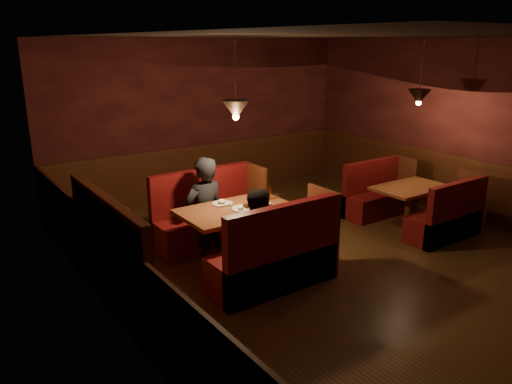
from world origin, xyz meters
TOP-DOWN VIEW (x-y plane):
  - room at (-0.28, 0.05)m, footprint 6.02×7.02m
  - main_table at (-1.17, 0.55)m, footprint 1.46×0.89m
  - main_bench_far at (-1.15, 1.38)m, footprint 1.61×0.57m
  - main_bench_near at (-1.15, -0.28)m, footprint 1.61×0.57m
  - second_table at (1.84, 0.21)m, footprint 1.17×0.75m
  - second_bench_far at (1.87, 0.90)m, footprint 1.29×0.48m
  - second_bench_near at (1.87, -0.49)m, footprint 1.29×0.48m
  - diner_a at (-1.34, 1.14)m, footprint 0.66×0.47m
  - diner_b at (-1.18, 0.01)m, footprint 0.88×0.77m

SIDE VIEW (x-z plane):
  - second_bench_far at x=1.87m, z-range -0.17..0.75m
  - second_bench_near at x=1.87m, z-range -0.17..0.75m
  - main_bench_far at x=-1.15m, z-range -0.20..0.90m
  - main_bench_near at x=-1.15m, z-range -0.20..0.90m
  - second_table at x=1.84m, z-range 0.16..0.82m
  - main_table at x=-1.17m, z-range 0.09..1.12m
  - diner_b at x=-1.18m, z-range 0.00..1.51m
  - diner_a at x=-1.34m, z-range 0.00..1.72m
  - room at x=-0.28m, z-range -0.41..2.51m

